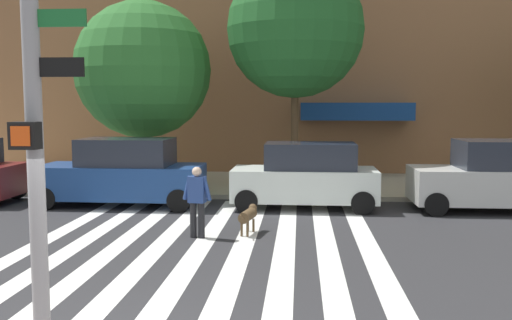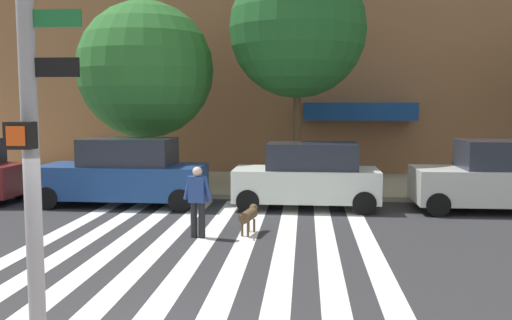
{
  "view_description": "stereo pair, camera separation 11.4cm",
  "coord_description": "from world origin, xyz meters",
  "px_view_note": "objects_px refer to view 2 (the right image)",
  "views": [
    {
      "loc": [
        2.31,
        -6.3,
        3.08
      ],
      "look_at": [
        1.41,
        5.09,
        1.91
      ],
      "focal_mm": 39.06,
      "sensor_mm": 36.0,
      "label": 1
    },
    {
      "loc": [
        2.43,
        -6.29,
        3.08
      ],
      "look_at": [
        1.41,
        5.09,
        1.91
      ],
      "focal_mm": 39.06,
      "sensor_mm": 36.0,
      "label": 2
    }
  ],
  "objects_px": {
    "traffic_light_pole": "(25,60)",
    "pedestrian_dog_walker": "(198,198)",
    "street_tree_middle": "(298,29)",
    "dog_on_leash": "(249,215)",
    "parked_car_behind_first": "(125,173)",
    "parked_car_fourth_in_line": "(494,178)",
    "parked_car_third_in_line": "(308,176)",
    "street_tree_nearest": "(146,70)"
  },
  "relations": [
    {
      "from": "parked_car_fourth_in_line",
      "to": "parked_car_third_in_line",
      "type": "bearing_deg",
      "value": -179.99
    },
    {
      "from": "street_tree_middle",
      "to": "parked_car_behind_first",
      "type": "bearing_deg",
      "value": -151.77
    },
    {
      "from": "traffic_light_pole",
      "to": "parked_car_fourth_in_line",
      "type": "height_order",
      "value": "traffic_light_pole"
    },
    {
      "from": "street_tree_middle",
      "to": "parked_car_third_in_line",
      "type": "bearing_deg",
      "value": -82.34
    },
    {
      "from": "traffic_light_pole",
      "to": "street_tree_nearest",
      "type": "xyz_separation_m",
      "value": [
        -2.66,
        13.53,
        0.7
      ]
    },
    {
      "from": "traffic_light_pole",
      "to": "parked_car_third_in_line",
      "type": "height_order",
      "value": "traffic_light_pole"
    },
    {
      "from": "parked_car_fourth_in_line",
      "to": "street_tree_middle",
      "type": "height_order",
      "value": "street_tree_middle"
    },
    {
      "from": "parked_car_behind_first",
      "to": "parked_car_fourth_in_line",
      "type": "xyz_separation_m",
      "value": [
        10.8,
        0.0,
        -0.02
      ]
    },
    {
      "from": "pedestrian_dog_walker",
      "to": "dog_on_leash",
      "type": "distance_m",
      "value": 1.32
    },
    {
      "from": "traffic_light_pole",
      "to": "pedestrian_dog_walker",
      "type": "height_order",
      "value": "traffic_light_pole"
    },
    {
      "from": "street_tree_middle",
      "to": "pedestrian_dog_walker",
      "type": "xyz_separation_m",
      "value": [
        -2.15,
        -6.59,
        -4.62
      ]
    },
    {
      "from": "street_tree_nearest",
      "to": "street_tree_middle",
      "type": "relative_size",
      "value": 0.84
    },
    {
      "from": "parked_car_third_in_line",
      "to": "dog_on_leash",
      "type": "bearing_deg",
      "value": -112.47
    },
    {
      "from": "dog_on_leash",
      "to": "pedestrian_dog_walker",
      "type": "bearing_deg",
      "value": -157.12
    },
    {
      "from": "traffic_light_pole",
      "to": "parked_car_third_in_line",
      "type": "bearing_deg",
      "value": 74.39
    },
    {
      "from": "pedestrian_dog_walker",
      "to": "dog_on_leash",
      "type": "relative_size",
      "value": 1.47
    },
    {
      "from": "parked_car_third_in_line",
      "to": "pedestrian_dog_walker",
      "type": "xyz_separation_m",
      "value": [
        -2.52,
        -3.83,
        -0.02
      ]
    },
    {
      "from": "street_tree_nearest",
      "to": "street_tree_middle",
      "type": "distance_m",
      "value": 5.43
    },
    {
      "from": "traffic_light_pole",
      "to": "parked_car_third_in_line",
      "type": "relative_size",
      "value": 1.37
    },
    {
      "from": "parked_car_third_in_line",
      "to": "parked_car_behind_first",
      "type": "bearing_deg",
      "value": -180.0
    },
    {
      "from": "street_tree_middle",
      "to": "dog_on_leash",
      "type": "height_order",
      "value": "street_tree_middle"
    },
    {
      "from": "parked_car_behind_first",
      "to": "dog_on_leash",
      "type": "height_order",
      "value": "parked_car_behind_first"
    },
    {
      "from": "parked_car_behind_first",
      "to": "dog_on_leash",
      "type": "distance_m",
      "value": 5.34
    },
    {
      "from": "pedestrian_dog_walker",
      "to": "dog_on_leash",
      "type": "xyz_separation_m",
      "value": [
        1.13,
        0.48,
        -0.48
      ]
    },
    {
      "from": "parked_car_fourth_in_line",
      "to": "pedestrian_dog_walker",
      "type": "distance_m",
      "value": 8.7
    },
    {
      "from": "traffic_light_pole",
      "to": "parked_car_fourth_in_line",
      "type": "bearing_deg",
      "value": 52.14
    },
    {
      "from": "parked_car_third_in_line",
      "to": "pedestrian_dog_walker",
      "type": "distance_m",
      "value": 4.59
    },
    {
      "from": "parked_car_behind_first",
      "to": "parked_car_third_in_line",
      "type": "distance_m",
      "value": 5.5
    },
    {
      "from": "parked_car_behind_first",
      "to": "street_tree_nearest",
      "type": "xyz_separation_m",
      "value": [
        -0.13,
        2.89,
        3.25
      ]
    },
    {
      "from": "traffic_light_pole",
      "to": "parked_car_behind_first",
      "type": "xyz_separation_m",
      "value": [
        -2.53,
        10.63,
        -2.55
      ]
    },
    {
      "from": "parked_car_behind_first",
      "to": "street_tree_nearest",
      "type": "distance_m",
      "value": 4.36
    },
    {
      "from": "parked_car_third_in_line",
      "to": "street_tree_middle",
      "type": "bearing_deg",
      "value": 97.66
    },
    {
      "from": "parked_car_fourth_in_line",
      "to": "dog_on_leash",
      "type": "height_order",
      "value": "parked_car_fourth_in_line"
    },
    {
      "from": "street_tree_nearest",
      "to": "dog_on_leash",
      "type": "xyz_separation_m",
      "value": [
        4.25,
        -6.25,
        -3.78
      ]
    },
    {
      "from": "parked_car_third_in_line",
      "to": "parked_car_fourth_in_line",
      "type": "bearing_deg",
      "value": 0.01
    },
    {
      "from": "street_tree_nearest",
      "to": "pedestrian_dog_walker",
      "type": "height_order",
      "value": "street_tree_nearest"
    },
    {
      "from": "parked_car_third_in_line",
      "to": "pedestrian_dog_walker",
      "type": "height_order",
      "value": "parked_car_third_in_line"
    },
    {
      "from": "traffic_light_pole",
      "to": "street_tree_nearest",
      "type": "distance_m",
      "value": 13.8
    },
    {
      "from": "traffic_light_pole",
      "to": "parked_car_behind_first",
      "type": "bearing_deg",
      "value": 103.4
    },
    {
      "from": "traffic_light_pole",
      "to": "pedestrian_dog_walker",
      "type": "xyz_separation_m",
      "value": [
        0.45,
        6.8,
        -2.59
      ]
    },
    {
      "from": "parked_car_behind_first",
      "to": "parked_car_third_in_line",
      "type": "bearing_deg",
      "value": 0.0
    },
    {
      "from": "street_tree_middle",
      "to": "dog_on_leash",
      "type": "distance_m",
      "value": 8.02
    }
  ]
}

